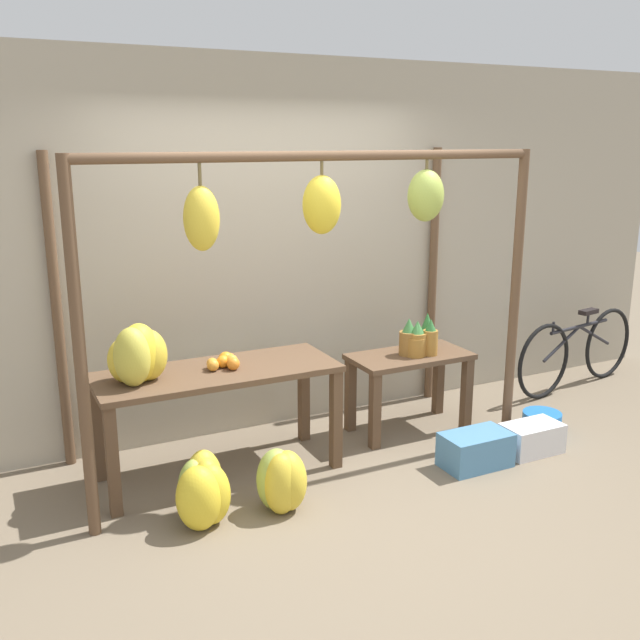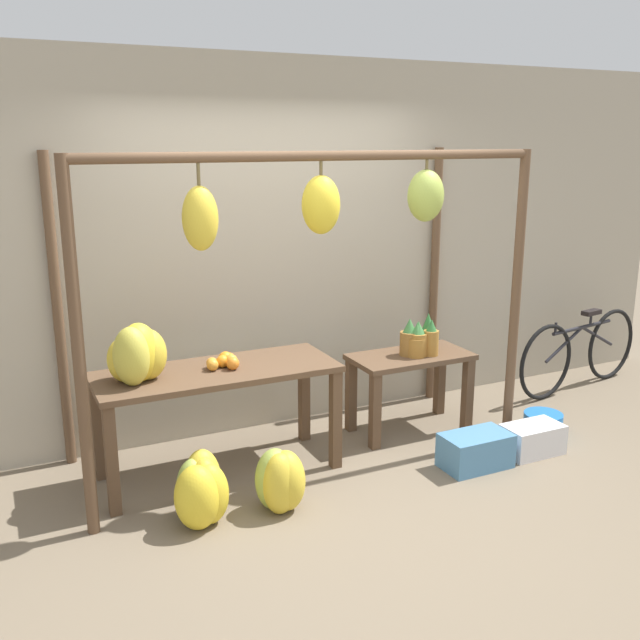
% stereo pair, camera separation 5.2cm
% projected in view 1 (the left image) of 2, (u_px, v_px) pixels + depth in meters
% --- Properties ---
extents(ground_plane, '(20.00, 20.00, 0.00)m').
position_uv_depth(ground_plane, '(355.00, 504.00, 4.43)').
color(ground_plane, '#756651').
extents(shop_wall_back, '(8.00, 0.08, 2.80)m').
position_uv_depth(shop_wall_back, '(262.00, 249.00, 5.37)').
color(shop_wall_back, '#B2A893').
rests_on(shop_wall_back, ground_plane).
extents(stall_awning, '(3.08, 1.16, 2.14)m').
position_uv_depth(stall_awning, '(315.00, 246.00, 4.56)').
color(stall_awning, brown).
rests_on(stall_awning, ground_plane).
extents(display_table_main, '(1.59, 0.62, 0.74)m').
position_uv_depth(display_table_main, '(218.00, 386.00, 4.70)').
color(display_table_main, brown).
rests_on(display_table_main, ground_plane).
extents(display_table_side, '(0.92, 0.47, 0.61)m').
position_uv_depth(display_table_side, '(409.00, 372.00, 5.46)').
color(display_table_side, brown).
rests_on(display_table_side, ground_plane).
extents(banana_pile_on_table, '(0.39, 0.40, 0.37)m').
position_uv_depth(banana_pile_on_table, '(137.00, 356.00, 4.38)').
color(banana_pile_on_table, gold).
rests_on(banana_pile_on_table, display_table_main).
extents(orange_pile, '(0.22, 0.24, 0.09)m').
position_uv_depth(orange_pile, '(225.00, 361.00, 4.70)').
color(orange_pile, orange).
rests_on(orange_pile, display_table_main).
extents(pineapple_cluster, '(0.35, 0.26, 0.29)m').
position_uv_depth(pineapple_cluster, '(419.00, 339.00, 5.40)').
color(pineapple_cluster, '#A3702D').
rests_on(pineapple_cluster, display_table_side).
extents(banana_pile_ground_left, '(0.41, 0.45, 0.42)m').
position_uv_depth(banana_pile_ground_left, '(203.00, 492.00, 4.18)').
color(banana_pile_ground_left, gold).
rests_on(banana_pile_ground_left, ground_plane).
extents(banana_pile_ground_right, '(0.34, 0.34, 0.39)m').
position_uv_depth(banana_pile_ground_right, '(282.00, 481.00, 4.31)').
color(banana_pile_ground_right, gold).
rests_on(banana_pile_ground_right, ground_plane).
extents(fruit_crate_white, '(0.48, 0.28, 0.24)m').
position_uv_depth(fruit_crate_white, '(476.00, 450.00, 4.92)').
color(fruit_crate_white, '#4C84B2').
rests_on(fruit_crate_white, ground_plane).
extents(blue_bucket, '(0.29, 0.29, 0.19)m').
position_uv_depth(blue_bucket, '(541.00, 424.00, 5.43)').
color(blue_bucket, blue).
rests_on(blue_bucket, ground_plane).
extents(parked_bicycle, '(1.61, 0.31, 0.72)m').
position_uv_depth(parked_bicycle, '(577.00, 350.00, 6.43)').
color(parked_bicycle, black).
rests_on(parked_bicycle, ground_plane).
extents(fruit_crate_purple, '(0.43, 0.25, 0.22)m').
position_uv_depth(fruit_crate_purple, '(532.00, 438.00, 5.14)').
color(fruit_crate_purple, silver).
rests_on(fruit_crate_purple, ground_plane).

